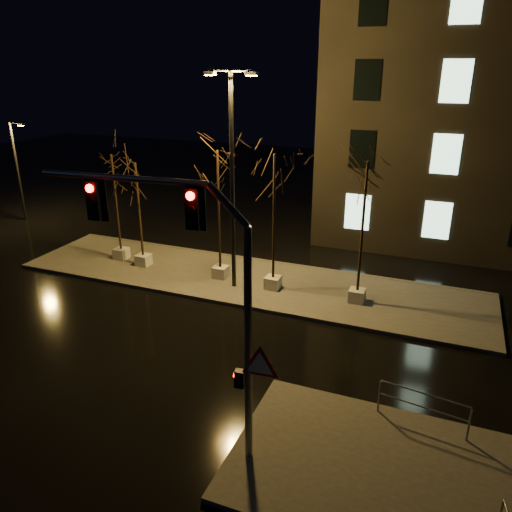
% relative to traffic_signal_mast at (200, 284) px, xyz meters
% --- Properties ---
extents(ground, '(90.00, 90.00, 0.00)m').
position_rel_traffic_signal_mast_xyz_m(ground, '(-3.35, 4.41, -4.82)').
color(ground, black).
rests_on(ground, ground).
extents(median, '(22.00, 5.00, 0.15)m').
position_rel_traffic_signal_mast_xyz_m(median, '(-3.35, 10.41, -4.75)').
color(median, '#44423C').
rests_on(median, ground).
extents(sidewalk_corner, '(7.00, 5.00, 0.15)m').
position_rel_traffic_signal_mast_xyz_m(sidewalk_corner, '(4.15, 0.91, -4.75)').
color(sidewalk_corner, '#44423C').
rests_on(sidewalk_corner, ground).
extents(tree_0, '(1.80, 1.80, 5.49)m').
position_rel_traffic_signal_mast_xyz_m(tree_0, '(-10.23, 10.43, -0.51)').
color(tree_0, beige).
rests_on(tree_0, median).
extents(tree_1, '(1.80, 1.80, 5.27)m').
position_rel_traffic_signal_mast_xyz_m(tree_1, '(-8.66, 10.08, -0.67)').
color(tree_1, beige).
rests_on(tree_1, median).
extents(tree_2, '(1.80, 1.80, 6.11)m').
position_rel_traffic_signal_mast_xyz_m(tree_2, '(-4.44, 10.11, -0.04)').
color(tree_2, beige).
rests_on(tree_2, median).
extents(tree_3, '(1.80, 1.80, 6.16)m').
position_rel_traffic_signal_mast_xyz_m(tree_3, '(-1.74, 9.90, -0.00)').
color(tree_3, beige).
rests_on(tree_3, median).
extents(tree_4, '(1.80, 1.80, 6.09)m').
position_rel_traffic_signal_mast_xyz_m(tree_4, '(2.01, 9.96, -0.05)').
color(tree_4, beige).
rests_on(tree_4, median).
extents(traffic_signal_mast, '(5.81, 0.63, 7.11)m').
position_rel_traffic_signal_mast_xyz_m(traffic_signal_mast, '(0.00, 0.00, 0.00)').
color(traffic_signal_mast, slate).
rests_on(traffic_signal_mast, sidewalk_corner).
extents(streetlight_main, '(2.30, 0.41, 9.20)m').
position_rel_traffic_signal_mast_xyz_m(streetlight_main, '(-3.46, 9.49, 0.63)').
color(streetlight_main, black).
rests_on(streetlight_main, median).
extents(streetlight_far, '(1.22, 0.25, 6.23)m').
position_rel_traffic_signal_mast_xyz_m(streetlight_far, '(-20.36, 14.17, -1.39)').
color(streetlight_far, black).
rests_on(streetlight_far, ground).
extents(guard_rail_a, '(2.46, 0.41, 1.07)m').
position_rel_traffic_signal_mast_xyz_m(guard_rail_a, '(5.17, 2.91, -3.97)').
color(guard_rail_a, slate).
rests_on(guard_rail_a, sidewalk_corner).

